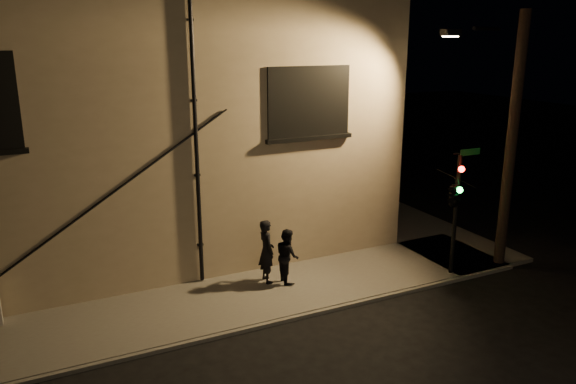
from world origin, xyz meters
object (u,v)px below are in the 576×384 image
pedestrian_b (287,256)px  streetlamp_pole (508,138)px  traffic_signal (455,193)px  pedestrian_a (267,251)px

pedestrian_b → streetlamp_pole: 7.24m
traffic_signal → pedestrian_b: bearing=159.1°
pedestrian_a → streetlamp_pole: bearing=-102.8°
pedestrian_b → traffic_signal: size_ratio=0.42×
pedestrian_a → traffic_signal: (4.89, -1.92, 1.56)m
pedestrian_b → streetlamp_pole: size_ratio=0.21×
traffic_signal → streetlamp_pole: 2.44m
traffic_signal → streetlamp_pole: (2.00, 0.15, 1.38)m
pedestrian_a → streetlamp_pole: size_ratio=0.24×
pedestrian_b → streetlamp_pole: bearing=-97.9°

